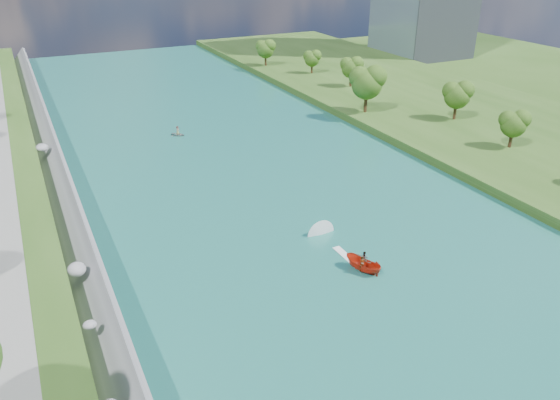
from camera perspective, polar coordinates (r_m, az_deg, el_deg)
ground at (r=56.56m, az=9.80°, el=-9.52°), size 260.00×260.00×0.00m
river_water at (r=71.12m, az=0.56°, el=-1.18°), size 55.00×240.00×0.10m
berm_east at (r=101.41m, az=26.54°, el=4.92°), size 44.00×240.00×1.50m
riprap_bank at (r=63.58m, az=-20.46°, el=-4.67°), size 3.74×236.00×4.45m
riverside_path at (r=63.62m, az=-26.68°, el=-4.12°), size 3.00×200.00×0.10m
trees_east at (r=98.36m, az=18.17°, el=8.86°), size 19.07×140.89×10.61m
motorboat at (r=60.13m, az=7.91°, el=-6.10°), size 3.60×19.07×2.06m
raft at (r=100.09m, az=-10.63°, el=6.85°), size 3.06×3.07×1.70m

